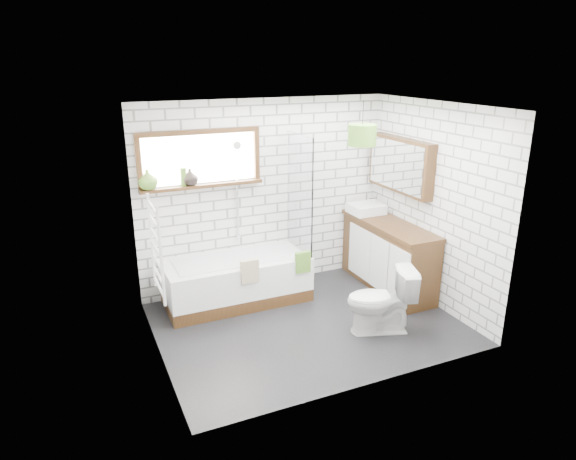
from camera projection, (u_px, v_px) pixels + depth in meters
name	position (u px, v px, depth m)	size (l,w,h in m)	color
floor	(307.00, 324.00, 6.04)	(3.40, 2.60, 0.01)	black
ceiling	(310.00, 106.00, 5.24)	(3.40, 2.60, 0.01)	white
wall_back	(265.00, 195.00, 6.77)	(3.40, 0.01, 2.50)	white
wall_front	(374.00, 264.00, 4.51)	(3.40, 0.01, 2.50)	white
wall_left	(151.00, 245.00, 4.98)	(0.01, 2.60, 2.50)	white
wall_right	(433.00, 205.00, 6.30)	(0.01, 2.60, 2.50)	white
window	(201.00, 159.00, 6.22)	(1.52, 0.16, 0.68)	#321D0E
towel_radiator	(156.00, 249.00, 5.01)	(0.06, 0.52, 1.00)	white
mirror_cabinet	(400.00, 165.00, 6.65)	(0.16, 1.20, 0.70)	#321D0E
shower_riser	(237.00, 192.00, 6.54)	(0.02, 0.02, 1.30)	silver
bathtub	(237.00, 280.00, 6.51)	(1.80, 0.79, 0.58)	white
shower_screen	(300.00, 194.00, 6.52)	(0.02, 0.72, 1.50)	white
towel_green	(303.00, 262.00, 6.37)	(0.20, 0.05, 0.27)	#4C7F26
towel_beige	(250.00, 271.00, 6.10)	(0.22, 0.06, 0.29)	tan
vanity	(388.00, 255.00, 6.87)	(0.52, 1.61, 0.92)	#321D0E
basin	(366.00, 209.00, 7.11)	(0.44, 0.39, 0.13)	white
tap	(376.00, 203.00, 7.15)	(0.03, 0.03, 0.15)	silver
toilet	(380.00, 301.00, 5.76)	(0.75, 0.43, 0.76)	white
vase_olive	(148.00, 181.00, 6.01)	(0.23, 0.23, 0.24)	#538428
vase_dark	(190.00, 179.00, 6.21)	(0.19, 0.19, 0.20)	black
bottle	(184.00, 179.00, 6.18)	(0.07, 0.07, 0.22)	#538428
pendant	(362.00, 135.00, 6.09)	(0.34, 0.34, 0.25)	#4C7F26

